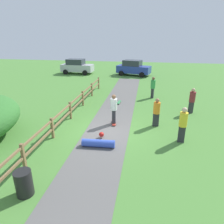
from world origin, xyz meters
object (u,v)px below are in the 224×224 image
trash_bin (24,183)px  parked_car_blue (133,68)px  skater_fallen (99,142)px  bystander_orange (157,111)px  bystander_yellow (183,123)px  bystander_maroon (192,100)px  skateboard_loose (119,102)px  bystander_green (153,87)px  parked_car_silver (77,66)px  skater_riding (114,108)px

trash_bin → parked_car_blue: size_ratio=0.20×
skater_fallen → parked_car_blue: parked_car_blue is taller
trash_bin → bystander_orange: bystander_orange is taller
skater_fallen → bystander_orange: bearing=45.7°
skater_fallen → bystander_yellow: (3.90, 1.10, 0.80)m
parked_car_blue → trash_bin: bearing=-95.4°
bystander_maroon → parked_car_blue: parked_car_blue is taller
trash_bin → skateboard_loose: 10.11m
bystander_orange → bystander_green: (-0.10, 5.61, 0.05)m
bystander_maroon → parked_car_silver: (-12.27, 12.84, 0.01)m
trash_bin → bystander_green: bystander_green is taller
skater_fallen → bystander_maroon: size_ratio=0.91×
bystander_yellow → bystander_green: bearing=99.9°
skater_fallen → bystander_orange: size_ratio=0.94×
bystander_orange → bystander_yellow: (1.17, -1.69, 0.08)m
bystander_green → bystander_maroon: bearing=-52.0°
skater_fallen → bystander_yellow: 4.13m
bystander_orange → bystander_green: size_ratio=0.95×
skater_riding → parked_car_blue: bearing=89.8°
bystander_green → parked_car_blue: size_ratio=0.39×
bystander_green → parked_car_blue: 9.94m
bystander_maroon → trash_bin: bearing=-128.1°
skater_riding → parked_car_blue: 15.46m
trash_bin → skater_fallen: 3.83m
skateboard_loose → bystander_green: bystander_green is taller
bystander_orange → bystander_green: bearing=91.0°
trash_bin → bystander_yellow: size_ratio=0.50×
skater_riding → bystander_green: (2.32, 5.78, -0.05)m
bystander_yellow → bystander_green: size_ratio=1.03×
skateboard_loose → skater_riding: bearing=-86.9°
skater_riding → parked_car_blue: (0.05, 15.46, -0.06)m
trash_bin → bystander_green: (4.32, 11.83, 0.52)m
trash_bin → skateboard_loose: size_ratio=1.11×
trash_bin → skater_riding: 6.39m
skateboard_loose → skater_fallen: bearing=-90.8°
skater_fallen → parked_car_blue: (0.35, 18.08, 0.76)m
skater_riding → skater_fallen: size_ratio=1.15×
skateboard_loose → bystander_green: size_ratio=0.46×
parked_car_silver → bystander_orange: bearing=-57.1°
bystander_maroon → bystander_green: (-2.48, 3.17, 0.02)m
skater_riding → bystander_yellow: size_ratio=0.99×
bystander_yellow → trash_bin: bearing=-141.0°
bystander_yellow → parked_car_blue: bearing=101.8°
skater_fallen → bystander_green: 8.84m
bystander_maroon → bystander_green: 4.02m
bystander_yellow → bystander_green: (-1.28, 7.30, -0.03)m
skater_riding → skateboard_loose: size_ratio=2.22×
bystander_maroon → parked_car_silver: size_ratio=0.40×
skater_riding → bystander_orange: size_ratio=1.08×
skateboard_loose → bystander_yellow: 6.69m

